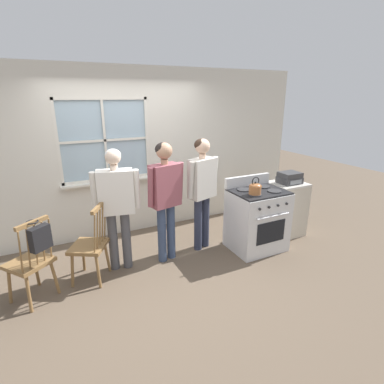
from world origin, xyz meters
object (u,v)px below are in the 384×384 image
Objects in this scene: chair_by_window at (31,263)px; person_elderly_left at (116,199)px; kettle at (255,188)px; side_counter at (286,209)px; person_adult_right at (202,184)px; potted_plant at (114,177)px; handbag at (40,237)px; stereo at (290,178)px; person_teen_center at (165,191)px; chair_near_wall at (90,246)px; stove at (257,219)px.

person_elderly_left is (1.05, 0.22, 0.53)m from chair_by_window.
kettle is at bearing 136.97° from chair_by_window.
chair_by_window is at bearing -179.09° from side_counter.
person_adult_right is 7.37× the size of potted_plant.
person_elderly_left is 1.01m from handbag.
potted_plant is (0.19, 1.02, 0.03)m from person_elderly_left.
handbag is at bearing -176.48° from stereo.
person_teen_center is at bearing 160.29° from kettle.
side_counter is at bearing 118.31° from chair_near_wall.
person_teen_center reaches higher than chair_near_wall.
kettle is 1.08× the size of potted_plant.
handbag is at bearing -176.16° from side_counter.
chair_by_window and handbag have the same top height.
stove is 0.92m from stereo.
person_elderly_left is 6.62× the size of kettle.
kettle reaches higher than potted_plant.
chair_by_window is at bearing -50.90° from chair_near_wall.
handbag is at bearing 179.45° from person_teen_center.
person_elderly_left is 1.25m from person_adult_right.
handbag is (-2.90, -0.06, 0.36)m from stove.
kettle is at bearing -160.82° from side_counter.
stove is 3.53× the size of handbag.
potted_plant reaches higher than handbag.
person_adult_right is at bearing -43.40° from potted_plant.
stereo is (0.92, 0.30, -0.04)m from kettle.
side_counter is at bearing 14.26° from stove.
stereo is at bearing 18.02° from kettle.
stereo is at bearing 117.93° from chair_near_wall.
stereo reaches higher than handbag.
side_counter is (0.74, 0.19, -0.02)m from stove.
chair_near_wall reaches higher than side_counter.
chair_near_wall is 0.70m from handbag.
person_teen_center is at bearing 6.04° from person_elderly_left.
stove is (2.00, -0.35, -0.52)m from person_elderly_left.
person_teen_center reaches higher than handbag.
person_elderly_left is 0.65m from person_teen_center.
side_counter is 0.54m from stereo.
side_counter is at bearing -24.98° from person_adult_right.
stove is at bearing -25.16° from person_teen_center.
stereo is (3.79, 0.04, 0.52)m from chair_by_window.
potted_plant is (-1.06, 1.00, -0.01)m from person_adult_right.
stove is (0.74, -0.37, -0.56)m from person_adult_right.
person_elderly_left reaches higher than chair_by_window.
person_teen_center is at bearing 169.93° from person_adult_right.
person_adult_right is at bearing 172.96° from side_counter.
person_teen_center is 2.18m from side_counter.
kettle is at bearing -1.60° from handbag.
side_counter is (3.65, 0.24, -0.38)m from handbag.
person_elderly_left reaches higher than handbag.
chair_near_wall is 2.31m from kettle.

